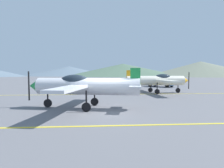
{
  "coord_description": "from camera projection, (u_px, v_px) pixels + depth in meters",
  "views": [
    {
      "loc": [
        -0.38,
        -11.07,
        2.19
      ],
      "look_at": [
        0.89,
        6.0,
        1.2
      ],
      "focal_mm": 30.43,
      "sensor_mm": 36.0,
      "label": 1
    }
  ],
  "objects": [
    {
      "name": "apron_line_far",
      "position": [
        102.0,
        94.0,
        19.41
      ],
      "size": [
        80.0,
        0.16,
        0.01
      ],
      "primitive_type": "cube",
      "color": "yellow",
      "rests_on": "ground_plane"
    },
    {
      "name": "apron_line_near",
      "position": [
        107.0,
        126.0,
        7.84
      ],
      "size": [
        80.0,
        0.16,
        0.01
      ],
      "primitive_type": "cube",
      "color": "yellow",
      "rests_on": "ground_plane"
    },
    {
      "name": "car_sedan",
      "position": [
        161.0,
        82.0,
        30.14
      ],
      "size": [
        4.38,
        4.24,
        1.62
      ],
      "color": "#3372BF",
      "rests_on": "ground_plane"
    },
    {
      "name": "hill_centerright",
      "position": [
        123.0,
        70.0,
        136.69
      ],
      "size": [
        82.02,
        82.02,
        8.96
      ],
      "primitive_type": "cone",
      "color": "#4C6651",
      "rests_on": "ground_plane"
    },
    {
      "name": "hill_right",
      "position": [
        201.0,
        69.0,
        127.57
      ],
      "size": [
        73.59,
        73.59,
        10.05
      ],
      "primitive_type": "cone",
      "color": "slate",
      "rests_on": "ground_plane"
    },
    {
      "name": "hill_centerleft",
      "position": [
        68.0,
        71.0,
        153.15
      ],
      "size": [
        70.65,
        70.65,
        7.62
      ],
      "primitive_type": "cone",
      "color": "slate",
      "rests_on": "ground_plane"
    },
    {
      "name": "airplane_mid",
      "position": [
        158.0,
        80.0,
        20.69
      ],
      "size": [
        7.23,
        8.33,
        2.49
      ],
      "color": "silver",
      "rests_on": "ground_plane"
    },
    {
      "name": "ground_plane",
      "position": [
        105.0,
        110.0,
        11.18
      ],
      "size": [
        400.0,
        400.0,
        0.0
      ],
      "primitive_type": "plane",
      "color": "slate"
    },
    {
      "name": "airplane_near",
      "position": [
        83.0,
        86.0,
        11.74
      ],
      "size": [
        7.29,
        8.31,
        2.49
      ],
      "color": "silver",
      "rests_on": "ground_plane"
    }
  ]
}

